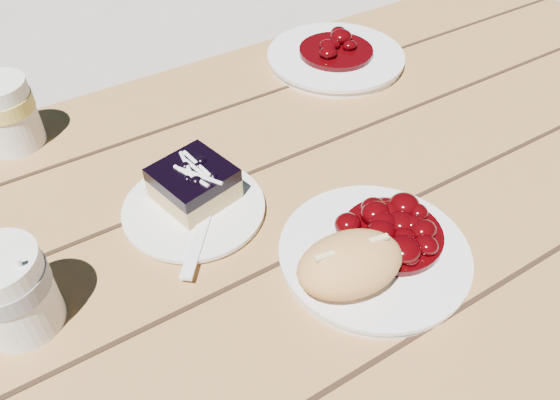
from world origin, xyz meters
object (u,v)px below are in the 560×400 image
picnic_table (185,331)px  dessert_plate (194,209)px  blueberry_cake (194,183)px  coffee_cup (11,292)px  second_cup (6,114)px  main_plate (374,255)px  second_plate (335,58)px  bread_roll (350,264)px

picnic_table → dessert_plate: size_ratio=11.28×
blueberry_cake → coffee_cup: bearing=-176.1°
coffee_cup → second_cup: size_ratio=1.00×
main_plate → second_plate: bearing=59.4°
picnic_table → blueberry_cake: 0.22m
blueberry_cake → second_plate: blueberry_cake is taller
picnic_table → second_plate: second_plate is taller
picnic_table → second_plate: size_ratio=8.37×
main_plate → dessert_plate: (-0.15, 0.19, -0.00)m
coffee_cup → second_cup: (0.07, 0.33, 0.00)m
blueberry_cake → second_plate: size_ratio=0.44×
second_plate → dessert_plate: bearing=-150.8°
coffee_cup → second_plate: coffee_cup is taller
dessert_plate → picnic_table: bearing=-138.8°
picnic_table → bread_roll: (0.15, -0.15, 0.21)m
dessert_plate → blueberry_cake: 0.03m
bread_roll → coffee_cup: coffee_cup is taller
picnic_table → blueberry_cake: blueberry_cake is taller
picnic_table → dessert_plate: 0.18m
bread_roll → blueberry_cake: 0.24m
main_plate → coffee_cup: 0.40m
second_plate → main_plate: bearing=-120.6°
blueberry_cake → coffee_cup: 0.25m
main_plate → bread_roll: (-0.05, -0.02, 0.04)m
main_plate → second_cup: 0.55m
second_cup → main_plate: bearing=-56.4°
dessert_plate → second_plate: size_ratio=0.74×
dessert_plate → second_plate: 0.44m
second_plate → second_cup: (-0.54, 0.06, 0.04)m
main_plate → dessert_plate: size_ratio=1.24×
picnic_table → second_cup: bearing=107.1°
picnic_table → coffee_cup: 0.27m
main_plate → second_cup: second_cup is taller
blueberry_cake → picnic_table: bearing=-148.6°
main_plate → second_plate: same height
dessert_plate → coffee_cup: bearing=-166.4°
picnic_table → second_plate: (0.44, 0.27, 0.17)m
bread_roll → blueberry_cake: size_ratio=1.14×
dessert_plate → coffee_cup: coffee_cup is taller
dessert_plate → second_cup: (-0.16, 0.27, 0.05)m
second_plate → coffee_cup: bearing=-156.2°
picnic_table → dessert_plate: bearing=41.2°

